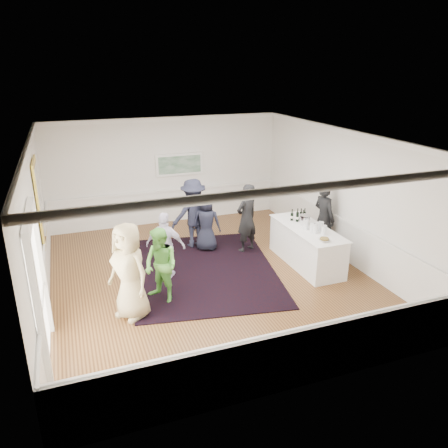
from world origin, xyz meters
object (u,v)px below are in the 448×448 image
object	(u,v)px
serving_table	(306,246)
guest_tan	(129,271)
guest_green	(161,266)
guest_lilac	(166,246)
guest_dark_a	(193,213)
bartender	(324,218)
guest_navy	(207,223)
guest_dark_b	(247,218)
nut_bowl	(324,240)
ice_bucket	(305,220)

from	to	relation	value
serving_table	guest_tan	xyz separation A→B (m)	(-4.37, -0.90, 0.48)
serving_table	guest_green	size ratio (longest dim) A/B	1.50
guest_tan	guest_lilac	bearing A→B (deg)	109.52
serving_table	guest_dark_a	xyz separation A→B (m)	(-2.24, 2.04, 0.44)
guest_lilac	guest_dark_a	xyz separation A→B (m)	(1.11, 1.55, 0.15)
bartender	guest_navy	world-z (taller)	bartender
guest_green	guest_dark_b	distance (m)	3.17
bartender	nut_bowl	bearing A→B (deg)	138.10
guest_tan	guest_dark_a	world-z (taller)	guest_tan
guest_dark_a	nut_bowl	distance (m)	3.62
guest_tan	guest_navy	world-z (taller)	guest_tan
guest_lilac	guest_dark_b	xyz separation A→B (m)	(2.31, 0.77, 0.12)
serving_table	guest_lilac	distance (m)	3.40
guest_green	guest_dark_a	xyz separation A→B (m)	(1.44, 2.54, 0.14)
guest_navy	guest_green	bearing A→B (deg)	81.99
guest_tan	guest_dark_a	xyz separation A→B (m)	(2.13, 2.94, -0.04)
nut_bowl	guest_dark_a	bearing A→B (deg)	126.22
guest_green	nut_bowl	world-z (taller)	guest_green
ice_bucket	guest_dark_a	bearing A→B (deg)	141.00
guest_dark_a	guest_green	bearing A→B (deg)	52.87
guest_dark_a	guest_navy	distance (m)	0.47
serving_table	guest_dark_b	world-z (taller)	guest_dark_b
guest_lilac	bartender	bearing A→B (deg)	-148.38
guest_tan	guest_dark_b	size ratio (longest dim) A/B	1.07
guest_lilac	guest_navy	size ratio (longest dim) A/B	1.05
serving_table	guest_dark_b	size ratio (longest dim) A/B	1.30
guest_tan	bartender	bearing A→B (deg)	70.95
guest_tan	guest_green	distance (m)	0.81
serving_table	bartender	xyz separation A→B (m)	(0.77, 0.50, 0.45)
guest_tan	nut_bowl	xyz separation A→B (m)	(4.27, 0.02, 0.03)
guest_navy	nut_bowl	xyz separation A→B (m)	(1.89, -2.57, 0.25)
guest_dark_b	guest_green	bearing A→B (deg)	10.95
guest_tan	guest_lilac	distance (m)	1.73
bartender	ice_bucket	bearing A→B (deg)	102.10
guest_dark_a	guest_navy	world-z (taller)	guest_dark_a
guest_tan	guest_dark_a	bearing A→B (deg)	109.79
guest_dark_b	ice_bucket	world-z (taller)	guest_dark_b
serving_table	guest_navy	xyz separation A→B (m)	(-1.99, 1.69, 0.26)
guest_green	guest_navy	bearing A→B (deg)	109.06
guest_dark_b	ice_bucket	bearing A→B (deg)	112.70
serving_table	nut_bowl	size ratio (longest dim) A/B	9.68
guest_dark_b	guest_navy	xyz separation A→B (m)	(-0.94, 0.43, -0.16)
guest_dark_b	ice_bucket	size ratio (longest dim) A/B	6.93
bartender	nut_bowl	size ratio (longest dim) A/B	7.65
guest_green	serving_table	bearing A→B (deg)	64.51
bartender	guest_dark_a	bearing A→B (deg)	53.14
guest_dark_b	serving_table	bearing A→B (deg)	106.96
serving_table	ice_bucket	xyz separation A→B (m)	(0.03, 0.20, 0.59)
guest_dark_a	guest_navy	xyz separation A→B (m)	(0.25, -0.35, -0.18)
guest_green	guest_navy	size ratio (longest dim) A/B	1.06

